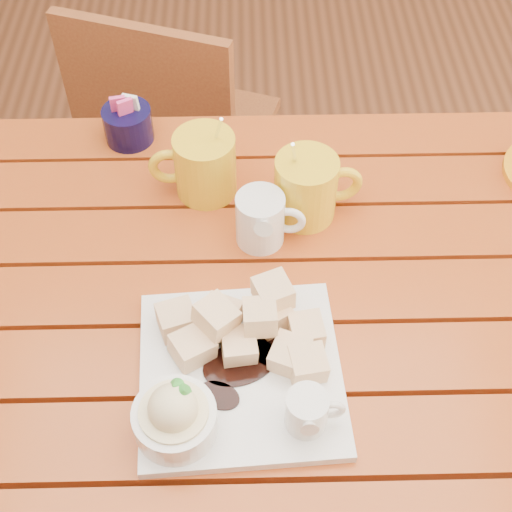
{
  "coord_description": "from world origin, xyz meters",
  "views": [
    {
      "loc": [
        0.01,
        -0.62,
        1.59
      ],
      "look_at": [
        0.02,
        0.01,
        0.82
      ],
      "focal_mm": 50.0,
      "sensor_mm": 36.0,
      "label": 1
    }
  ],
  "objects_px": {
    "dessert_plate": "(230,373)",
    "chair_far": "(173,135)",
    "coffee_mug_right": "(308,187)",
    "table": "(244,332)",
    "coffee_mug_left": "(203,164)"
  },
  "relations": [
    {
      "from": "dessert_plate",
      "to": "coffee_mug_right",
      "type": "height_order",
      "value": "coffee_mug_right"
    },
    {
      "from": "coffee_mug_right",
      "to": "coffee_mug_left",
      "type": "bearing_deg",
      "value": 154.53
    },
    {
      "from": "coffee_mug_right",
      "to": "table",
      "type": "bearing_deg",
      "value": -130.32
    },
    {
      "from": "coffee_mug_left",
      "to": "coffee_mug_right",
      "type": "relative_size",
      "value": 1.0
    },
    {
      "from": "table",
      "to": "coffee_mug_left",
      "type": "distance_m",
      "value": 0.27
    },
    {
      "from": "coffee_mug_left",
      "to": "coffee_mug_right",
      "type": "distance_m",
      "value": 0.17
    },
    {
      "from": "coffee_mug_right",
      "to": "chair_far",
      "type": "relative_size",
      "value": 0.2
    },
    {
      "from": "dessert_plate",
      "to": "chair_far",
      "type": "height_order",
      "value": "dessert_plate"
    },
    {
      "from": "table",
      "to": "chair_far",
      "type": "bearing_deg",
      "value": 103.47
    },
    {
      "from": "chair_far",
      "to": "coffee_mug_right",
      "type": "bearing_deg",
      "value": 135.68
    },
    {
      "from": "table",
      "to": "dessert_plate",
      "type": "bearing_deg",
      "value": -96.82
    },
    {
      "from": "coffee_mug_right",
      "to": "dessert_plate",
      "type": "bearing_deg",
      "value": -118.39
    },
    {
      "from": "table",
      "to": "coffee_mug_left",
      "type": "xyz_separation_m",
      "value": [
        -0.06,
        0.21,
        0.16
      ]
    },
    {
      "from": "dessert_plate",
      "to": "chair_far",
      "type": "distance_m",
      "value": 0.92
    },
    {
      "from": "table",
      "to": "coffee_mug_left",
      "type": "bearing_deg",
      "value": 106.2
    }
  ]
}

